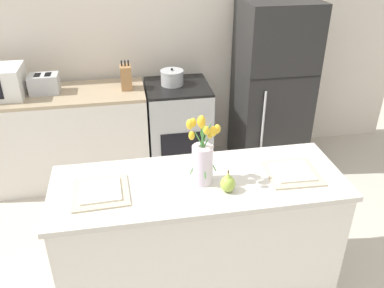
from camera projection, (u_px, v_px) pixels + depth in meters
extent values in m
plane|color=beige|center=(198.00, 285.00, 2.92)|extent=(10.00, 10.00, 0.00)
cube|color=silver|center=(161.00, 30.00, 3.98)|extent=(5.20, 0.08, 2.70)
cube|color=silver|center=(199.00, 239.00, 2.70)|extent=(1.76, 0.62, 0.87)
cube|color=beige|center=(199.00, 183.00, 2.49)|extent=(1.80, 0.66, 0.03)
cube|color=silver|center=(59.00, 139.00, 3.92)|extent=(1.68, 0.60, 0.89)
cube|color=tan|center=(51.00, 95.00, 3.69)|extent=(1.68, 0.60, 0.03)
cube|color=#B2B5B7|center=(178.00, 129.00, 4.09)|extent=(0.60, 0.60, 0.89)
cube|color=black|center=(177.00, 86.00, 3.87)|extent=(0.60, 0.60, 0.02)
cube|color=black|center=(183.00, 147.00, 3.85)|extent=(0.42, 0.01, 0.29)
cube|color=black|center=(272.00, 87.00, 4.05)|extent=(0.68, 0.64, 1.68)
cube|color=black|center=(286.00, 79.00, 3.67)|extent=(0.67, 0.01, 0.01)
cylinder|color=#B2B5B7|center=(263.00, 127.00, 3.85)|extent=(0.02, 0.02, 0.73)
cylinder|color=silver|center=(202.00, 165.00, 2.41)|extent=(0.13, 0.13, 0.24)
cylinder|color=#4C9342|center=(206.00, 152.00, 2.37)|extent=(0.13, 0.02, 0.27)
ellipsoid|color=yellow|center=(217.00, 129.00, 2.30)|extent=(0.04, 0.04, 0.06)
cylinder|color=#4C9342|center=(205.00, 155.00, 2.40)|extent=(0.08, 0.07, 0.21)
ellipsoid|color=yellow|center=(210.00, 135.00, 2.38)|extent=(0.03, 0.03, 0.05)
cylinder|color=#4C9342|center=(202.00, 151.00, 2.38)|extent=(0.01, 0.05, 0.29)
ellipsoid|color=yellow|center=(202.00, 124.00, 2.32)|extent=(0.04, 0.04, 0.06)
cylinder|color=#4C9342|center=(199.00, 150.00, 2.38)|extent=(0.06, 0.07, 0.30)
ellipsoid|color=yellow|center=(193.00, 123.00, 2.32)|extent=(0.04, 0.04, 0.06)
cylinder|color=#4C9342|center=(200.00, 155.00, 2.38)|extent=(0.10, 0.03, 0.23)
ellipsoid|color=yellow|center=(192.00, 135.00, 2.32)|extent=(0.04, 0.04, 0.05)
cylinder|color=#4C9342|center=(200.00, 150.00, 2.35)|extent=(0.13, 0.03, 0.31)
ellipsoid|color=yellow|center=(190.00, 124.00, 2.25)|extent=(0.04, 0.04, 0.06)
cylinder|color=#4C9342|center=(202.00, 150.00, 2.35)|extent=(0.03, 0.04, 0.34)
ellipsoid|color=yellow|center=(200.00, 121.00, 2.24)|extent=(0.05, 0.05, 0.07)
cylinder|color=#4C9342|center=(203.00, 151.00, 2.35)|extent=(0.01, 0.14, 0.30)
ellipsoid|color=yellow|center=(206.00, 130.00, 2.21)|extent=(0.03, 0.03, 0.05)
cylinder|color=#4C9342|center=(206.00, 154.00, 2.36)|extent=(0.07, 0.05, 0.27)
ellipsoid|color=yellow|center=(213.00, 131.00, 2.27)|extent=(0.04, 0.04, 0.06)
ellipsoid|color=#9EBC47|center=(228.00, 184.00, 2.36)|extent=(0.09, 0.09, 0.10)
cone|color=#9EBC47|center=(228.00, 176.00, 2.33)|extent=(0.05, 0.05, 0.04)
cylinder|color=brown|center=(228.00, 172.00, 2.32)|extent=(0.01, 0.01, 0.02)
cube|color=beige|center=(101.00, 192.00, 2.36)|extent=(0.34, 0.34, 0.01)
cube|color=silver|center=(101.00, 191.00, 2.35)|extent=(0.24, 0.24, 0.01)
cube|color=beige|center=(292.00, 173.00, 2.54)|extent=(0.34, 0.34, 0.01)
cube|color=silver|center=(292.00, 171.00, 2.54)|extent=(0.24, 0.24, 0.01)
cube|color=#B7BABC|center=(44.00, 84.00, 3.66)|extent=(0.26, 0.18, 0.17)
cube|color=black|center=(37.00, 75.00, 3.61)|extent=(0.05, 0.11, 0.01)
cube|color=black|center=(48.00, 74.00, 3.63)|extent=(0.05, 0.11, 0.01)
cube|color=black|center=(27.00, 82.00, 3.63)|extent=(0.02, 0.02, 0.02)
cylinder|color=#B2B5B7|center=(172.00, 78.00, 3.85)|extent=(0.21, 0.21, 0.13)
cylinder|color=#B2B5B7|center=(172.00, 71.00, 3.82)|extent=(0.22, 0.22, 0.01)
sphere|color=black|center=(172.00, 69.00, 3.81)|extent=(0.02, 0.02, 0.02)
cube|color=#A37547|center=(126.00, 77.00, 3.74)|extent=(0.10, 0.14, 0.22)
cylinder|color=black|center=(122.00, 63.00, 3.67)|extent=(0.01, 0.01, 0.05)
cylinder|color=black|center=(125.00, 63.00, 3.67)|extent=(0.01, 0.01, 0.05)
cylinder|color=black|center=(128.00, 63.00, 3.67)|extent=(0.01, 0.01, 0.05)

